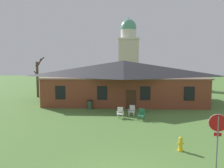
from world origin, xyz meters
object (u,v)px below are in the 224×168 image
Objects in this scene: lawn_chair_near_door at (132,110)px; trash_bin at (90,105)px; stop_sign at (218,130)px; lawn_chair_by_porch at (120,112)px; lawn_chair_left_end at (141,114)px; fire_hydrant at (181,144)px.

lawn_chair_near_door is 5.11m from trash_bin.
lawn_chair_by_porch is at bearing 118.20° from stop_sign.
stop_sign reaches higher than lawn_chair_by_porch.
lawn_chair_left_end is 1.21× the size of fire_hydrant.
lawn_chair_left_end is 0.98× the size of trash_bin.
lawn_chair_near_door is 1.21× the size of fire_hydrant.
fire_hydrant is 0.81× the size of trash_bin.
stop_sign is 9.87m from lawn_chair_near_door.
stop_sign reaches higher than lawn_chair_near_door.
lawn_chair_by_porch is at bearing 117.09° from fire_hydrant.
trash_bin is (-3.38, 3.41, -0.00)m from lawn_chair_by_porch.
stop_sign reaches higher than fire_hydrant.
trash_bin is at bearing 151.33° from lawn_chair_near_door.
lawn_chair_left_end is (0.74, -1.53, 0.00)m from lawn_chair_near_door.
lawn_chair_near_door is (-3.32, 9.21, -1.26)m from stop_sign.
lawn_chair_left_end is at bearing -37.33° from trash_bin.
stop_sign is 8.20m from lawn_chair_left_end.
stop_sign is at bearing -57.71° from fire_hydrant.
stop_sign is 14.09m from trash_bin.
stop_sign is at bearing -70.19° from lawn_chair_near_door.
lawn_chair_by_porch is at bearing 162.70° from lawn_chair_left_end.
stop_sign is at bearing -61.80° from lawn_chair_by_porch.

